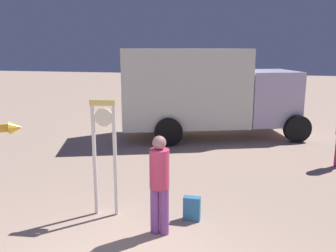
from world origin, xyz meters
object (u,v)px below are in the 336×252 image
person_near_clock (159,180)px  box_truck_near (203,90)px  backpack (192,209)px  standing_clock (104,147)px

person_near_clock → box_truck_near: bearing=91.8°
backpack → box_truck_near: (-0.67, 6.39, 1.42)m
standing_clock → backpack: bearing=4.1°
person_near_clock → standing_clock: bearing=156.9°
box_truck_near → standing_clock: bearing=-98.1°
backpack → box_truck_near: box_truck_near is taller
standing_clock → person_near_clock: standing_clock is taller
standing_clock → backpack: standing_clock is taller
standing_clock → person_near_clock: 1.31m
person_near_clock → backpack: 1.05m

